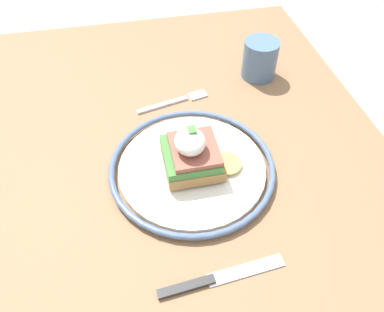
# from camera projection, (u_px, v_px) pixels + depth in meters

# --- Properties ---
(dining_table) EXTENTS (0.99, 0.75, 0.75)m
(dining_table) POSITION_uv_depth(u_px,v_px,m) (178.00, 206.00, 0.72)
(dining_table) COLOR #846042
(dining_table) RESTS_ON ground_plane
(plate) EXTENTS (0.27, 0.27, 0.02)m
(plate) POSITION_uv_depth(u_px,v_px,m) (192.00, 167.00, 0.61)
(plate) COLOR silver
(plate) RESTS_ON dining_table
(sandwich) EXTENTS (0.09, 0.12, 0.08)m
(sandwich) POSITION_uv_depth(u_px,v_px,m) (192.00, 154.00, 0.58)
(sandwich) COLOR #9E703D
(sandwich) RESTS_ON plate
(fork) EXTENTS (0.05, 0.14, 0.00)m
(fork) POSITION_uv_depth(u_px,v_px,m) (178.00, 101.00, 0.73)
(fork) COLOR silver
(fork) RESTS_ON dining_table
(knife) EXTENTS (0.03, 0.17, 0.01)m
(knife) POSITION_uv_depth(u_px,v_px,m) (212.00, 280.00, 0.49)
(knife) COLOR #2D2D2D
(knife) RESTS_ON dining_table
(cup) EXTENTS (0.07, 0.07, 0.08)m
(cup) POSITION_uv_depth(u_px,v_px,m) (260.00, 59.00, 0.76)
(cup) COLOR slate
(cup) RESTS_ON dining_table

